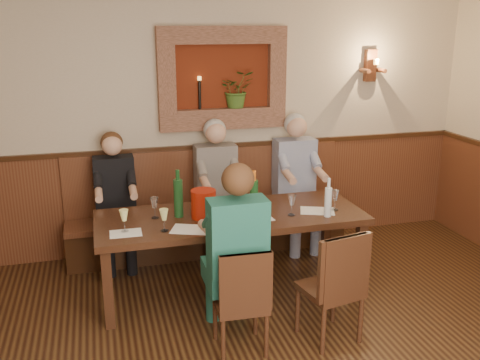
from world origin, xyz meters
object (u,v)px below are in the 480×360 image
Objects in this scene: water_bottle at (328,201)px; wine_bottle_green_b at (178,197)px; person_bench_left at (117,212)px; person_chair_front at (235,267)px; dining_table at (231,222)px; bench at (210,222)px; wine_bottle_green_a at (254,196)px; spittoon_bucket at (203,204)px; chair_near_left at (240,320)px; person_bench_right at (296,193)px; chair_near_right at (330,307)px; person_bench_mid at (218,200)px.

wine_bottle_green_b is at bearing 164.92° from water_bottle.
person_chair_front is at bearing -63.44° from person_bench_left.
dining_table is 5.57× the size of wine_bottle_green_b.
wine_bottle_green_b is (0.52, -0.77, 0.36)m from person_bench_left.
bench is 7.43× the size of wine_bottle_green_a.
bench is 2.18× the size of person_bench_left.
person_bench_left reaches higher than spittoon_bucket.
bench reaches higher than water_bottle.
spittoon_bucket is at bearing -177.09° from dining_table.
person_bench_right is (1.13, 1.79, 0.36)m from chair_near_left.
chair_near_right is (0.72, -0.04, 0.02)m from chair_near_left.
person_bench_mid is 0.99m from wine_bottle_green_b.
person_bench_mid is (-0.48, 1.83, 0.34)m from chair_near_right.
dining_table is at bearing -94.83° from person_bench_mid.
chair_near_right is 2.30× the size of wine_bottle_green_a.
wine_bottle_green_a is 1.14× the size of water_bottle.
chair_near_left is 0.62× the size of person_bench_left.
wine_bottle_green_b is at bearing 171.73° from dining_table.
person_bench_left is 1.81m from person_chair_front.
spittoon_bucket is at bearing 166.09° from water_bottle.
chair_near_left is 0.40m from person_chair_front.
wine_bottle_green_a reaches higher than chair_near_right.
wine_bottle_green_b is (-0.46, 0.07, 0.25)m from dining_table.
chair_near_left is 2.15m from person_bench_right.
bench reaches higher than dining_table.
person_bench_right is 5.89× the size of spittoon_bucket.
spittoon_bucket is at bearing -104.72° from bench.
chair_near_right is 1.92m from person_bench_mid.
chair_near_right is 0.64× the size of person_bench_mid.
person_bench_left is (-0.98, -0.10, 0.24)m from bench.
chair_near_right is (0.55, -0.99, -0.41)m from dining_table.
water_bottle is at bearing -97.17° from person_bench_right.
bench is 1.01m from person_bench_left.
spittoon_bucket is at bearing -144.97° from person_bench_right.
person_bench_left reaches higher than chair_near_right.
water_bottle is (0.99, 0.67, 0.64)m from chair_near_left.
chair_near_right reaches higher than chair_near_left.
water_bottle is (-0.14, -1.11, 0.28)m from person_bench_right.
wine_bottle_green_b is at bearing -56.19° from person_bench_left.
person_bench_mid is 1.37m from water_bottle.
chair_near_left is (-0.17, -0.95, -0.42)m from dining_table.
wine_bottle_green_b is (-0.29, 1.02, 0.68)m from chair_near_left.
person_chair_front reaches higher than chair_near_left.
person_bench_mid is (0.07, -0.11, 0.28)m from bench.
chair_near_left is 2.00× the size of wine_bottle_green_b.
person_chair_front is 4.12× the size of water_bottle.
person_bench_left is 0.94× the size of person_bench_mid.
person_bench_mid is (0.24, 1.79, 0.35)m from chair_near_left.
person_bench_right is at bearing 60.22° from chair_near_left.
dining_table is 1.01m from bench.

